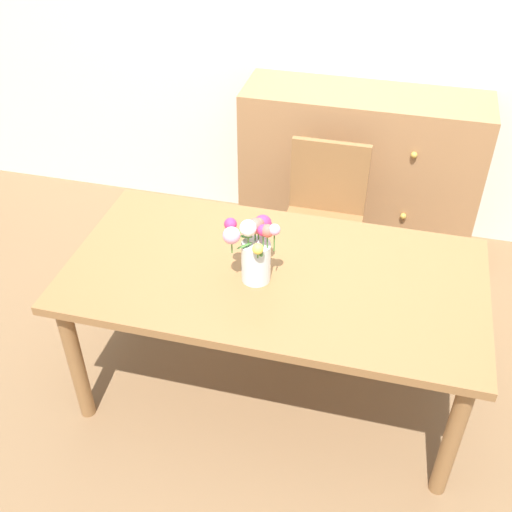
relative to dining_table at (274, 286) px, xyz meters
name	(u,v)px	position (x,y,z in m)	size (l,w,h in m)	color
ground_plane	(272,384)	(0.00, 0.00, -0.65)	(12.00, 12.00, 0.00)	brown
back_wall	(341,3)	(0.00, 1.60, 0.75)	(7.00, 0.10, 2.80)	silver
dining_table	(274,286)	(0.00, 0.00, 0.00)	(1.78, 0.92, 0.73)	olive
chair_far	(324,213)	(0.10, 0.80, -0.13)	(0.42, 0.42, 0.90)	olive
dresser	(359,172)	(0.22, 1.33, -0.15)	(1.40, 0.47, 1.00)	#9E7047
flower_vase	(254,248)	(-0.07, -0.07, 0.24)	(0.23, 0.20, 0.30)	silver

